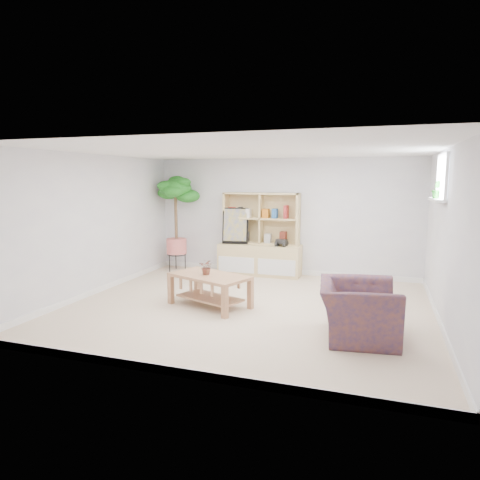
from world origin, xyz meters
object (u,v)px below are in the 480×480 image
(storage_unit, at_px, (260,234))
(coffee_table, at_px, (210,290))
(floor_tree, at_px, (176,224))
(armchair, at_px, (358,307))

(storage_unit, relative_size, coffee_table, 1.38)
(floor_tree, distance_m, armchair, 4.91)
(floor_tree, bearing_deg, storage_unit, 5.98)
(coffee_table, height_order, floor_tree, floor_tree)
(coffee_table, xyz_separation_m, armchair, (2.27, -0.65, 0.15))
(storage_unit, bearing_deg, floor_tree, -174.02)
(coffee_table, bearing_deg, floor_tree, 148.47)
(storage_unit, height_order, armchair, storage_unit)
(armchair, bearing_deg, floor_tree, 47.24)
(coffee_table, relative_size, armchair, 1.14)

